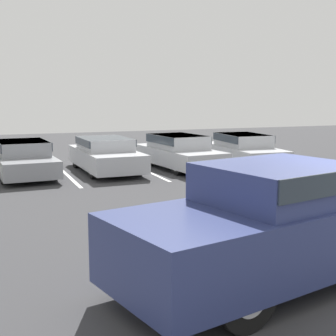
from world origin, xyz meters
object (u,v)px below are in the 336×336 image
parked_sedan_c (105,154)px  parked_sedan_d (178,151)px  parked_sedan_e (243,148)px  parked_sedan_b (23,157)px  pickup_truck (292,220)px

parked_sedan_c → parked_sedan_d: bearing=82.6°
parked_sedan_e → parked_sedan_d: bearing=-84.9°
parked_sedan_c → parked_sedan_b: bearing=-94.0°
parked_sedan_d → parked_sedan_e: size_ratio=0.99×
parked_sedan_d → parked_sedan_e: parked_sedan_d is taller
pickup_truck → parked_sedan_e: pickup_truck is taller
parked_sedan_b → parked_sedan_d: parked_sedan_d is taller
parked_sedan_c → parked_sedan_e: (5.65, -0.26, -0.01)m
pickup_truck → parked_sedan_d: size_ratio=1.29×
parked_sedan_e → parked_sedan_b: bearing=-88.3°
parked_sedan_d → pickup_truck: bearing=-19.1°
parked_sedan_e → parked_sedan_c: bearing=-88.3°
parked_sedan_d → parked_sedan_b: bearing=-99.6°
parked_sedan_b → parked_sedan_c: parked_sedan_c is taller
pickup_truck → parked_sedan_c: size_ratio=1.33×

